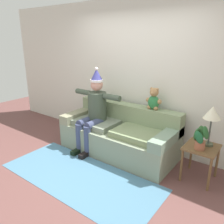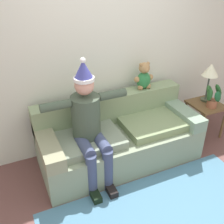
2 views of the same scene
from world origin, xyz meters
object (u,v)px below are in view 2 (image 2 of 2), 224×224
at_px(person_seated, 89,123).
at_px(potted_plant, 213,97).
at_px(side_table, 205,109).
at_px(teddy_bear, 144,77).
at_px(table_lamp, 211,72).
at_px(couch, 118,137).

height_order(person_seated, potted_plant, person_seated).
bearing_deg(side_table, teddy_bear, 162.85).
xyz_separation_m(teddy_bear, table_lamp, (1.00, -0.19, -0.02)).
distance_m(side_table, table_lamp, 0.57).
xyz_separation_m(side_table, potted_plant, (-0.01, -0.11, 0.26)).
height_order(couch, side_table, couch).
bearing_deg(couch, potted_plant, -4.78).
bearing_deg(side_table, table_lamp, 59.82).
height_order(teddy_bear, table_lamp, teddy_bear).
height_order(side_table, potted_plant, potted_plant).
height_order(person_seated, table_lamp, person_seated).
relative_size(person_seated, side_table, 2.87).
relative_size(couch, side_table, 3.93).
bearing_deg(table_lamp, teddy_bear, 168.98).
xyz_separation_m(couch, person_seated, (-0.46, -0.16, 0.44)).
bearing_deg(person_seated, potted_plant, 1.32).
relative_size(teddy_bear, table_lamp, 0.65).
height_order(couch, person_seated, person_seated).
bearing_deg(potted_plant, teddy_bear, 156.88).
distance_m(person_seated, table_lamp, 2.00).
distance_m(person_seated, potted_plant, 1.90).
relative_size(couch, person_seated, 1.37).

